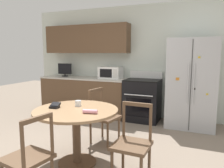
{
  "coord_description": "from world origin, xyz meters",
  "views": [
    {
      "loc": [
        1.62,
        -2.41,
        1.5
      ],
      "look_at": [
        0.13,
        1.15,
        0.95
      ],
      "focal_mm": 35.0,
      "sensor_mm": 36.0,
      "label": 1
    }
  ],
  "objects_px": {
    "candle_glass": "(78,104)",
    "countertop_tv": "(65,69)",
    "oven_range": "(142,100)",
    "microwave": "(111,73)",
    "dining_chair_far": "(103,117)",
    "refrigerator": "(192,83)",
    "dining_chair_near": "(29,158)",
    "wallet": "(55,106)",
    "dining_chair_right": "(132,144)"
  },
  "relations": [
    {
      "from": "candle_glass",
      "to": "countertop_tv",
      "type": "bearing_deg",
      "value": 128.47
    },
    {
      "from": "refrigerator",
      "to": "countertop_tv",
      "type": "height_order",
      "value": "refrigerator"
    },
    {
      "from": "wallet",
      "to": "candle_glass",
      "type": "bearing_deg",
      "value": 41.74
    },
    {
      "from": "refrigerator",
      "to": "dining_chair_far",
      "type": "bearing_deg",
      "value": -132.91
    },
    {
      "from": "countertop_tv",
      "to": "dining_chair_right",
      "type": "bearing_deg",
      "value": -42.7
    },
    {
      "from": "dining_chair_far",
      "to": "refrigerator",
      "type": "bearing_deg",
      "value": 147.35
    },
    {
      "from": "oven_range",
      "to": "dining_chair_far",
      "type": "relative_size",
      "value": 1.2
    },
    {
      "from": "candle_glass",
      "to": "dining_chair_near",
      "type": "bearing_deg",
      "value": -89.79
    },
    {
      "from": "dining_chair_far",
      "to": "oven_range",
      "type": "bearing_deg",
      "value": 179.12
    },
    {
      "from": "oven_range",
      "to": "wallet",
      "type": "height_order",
      "value": "oven_range"
    },
    {
      "from": "countertop_tv",
      "to": "dining_chair_far",
      "type": "xyz_separation_m",
      "value": [
        1.8,
        -1.51,
        -0.64
      ]
    },
    {
      "from": "dining_chair_right",
      "to": "dining_chair_far",
      "type": "relative_size",
      "value": 1.0
    },
    {
      "from": "refrigerator",
      "to": "dining_chair_right",
      "type": "relative_size",
      "value": 1.98
    },
    {
      "from": "refrigerator",
      "to": "oven_range",
      "type": "height_order",
      "value": "refrigerator"
    },
    {
      "from": "dining_chair_near",
      "to": "wallet",
      "type": "height_order",
      "value": "dining_chair_near"
    },
    {
      "from": "countertop_tv",
      "to": "wallet",
      "type": "bearing_deg",
      "value": -58.04
    },
    {
      "from": "dining_chair_right",
      "to": "dining_chair_far",
      "type": "distance_m",
      "value": 1.17
    },
    {
      "from": "countertop_tv",
      "to": "microwave",
      "type": "bearing_deg",
      "value": 1.01
    },
    {
      "from": "microwave",
      "to": "countertop_tv",
      "type": "bearing_deg",
      "value": -178.99
    },
    {
      "from": "refrigerator",
      "to": "dining_chair_far",
      "type": "xyz_separation_m",
      "value": [
        -1.31,
        -1.41,
        -0.46
      ]
    },
    {
      "from": "refrigerator",
      "to": "dining_chair_near",
      "type": "height_order",
      "value": "refrigerator"
    },
    {
      "from": "microwave",
      "to": "dining_chair_far",
      "type": "xyz_separation_m",
      "value": [
        0.52,
        -1.53,
        -0.6
      ]
    },
    {
      "from": "refrigerator",
      "to": "oven_range",
      "type": "bearing_deg",
      "value": 177.46
    },
    {
      "from": "refrigerator",
      "to": "microwave",
      "type": "bearing_deg",
      "value": 176.05
    },
    {
      "from": "dining_chair_far",
      "to": "candle_glass",
      "type": "distance_m",
      "value": 0.75
    },
    {
      "from": "oven_range",
      "to": "countertop_tv",
      "type": "bearing_deg",
      "value": 178.4
    },
    {
      "from": "microwave",
      "to": "countertop_tv",
      "type": "height_order",
      "value": "countertop_tv"
    },
    {
      "from": "countertop_tv",
      "to": "dining_chair_near",
      "type": "bearing_deg",
      "value": -61.25
    },
    {
      "from": "dining_chair_far",
      "to": "wallet",
      "type": "distance_m",
      "value": 0.98
    },
    {
      "from": "dining_chair_right",
      "to": "candle_glass",
      "type": "height_order",
      "value": "dining_chair_right"
    },
    {
      "from": "dining_chair_right",
      "to": "wallet",
      "type": "relative_size",
      "value": 6.29
    },
    {
      "from": "countertop_tv",
      "to": "dining_chair_far",
      "type": "relative_size",
      "value": 0.43
    },
    {
      "from": "dining_chair_right",
      "to": "wallet",
      "type": "distance_m",
      "value": 1.16
    },
    {
      "from": "dining_chair_far",
      "to": "candle_glass",
      "type": "bearing_deg",
      "value": 2.5
    },
    {
      "from": "oven_range",
      "to": "dining_chair_near",
      "type": "distance_m",
      "value": 3.09
    },
    {
      "from": "candle_glass",
      "to": "wallet",
      "type": "height_order",
      "value": "candle_glass"
    },
    {
      "from": "oven_range",
      "to": "candle_glass",
      "type": "xyz_separation_m",
      "value": [
        -0.37,
        -2.1,
        0.33
      ]
    },
    {
      "from": "countertop_tv",
      "to": "candle_glass",
      "type": "distance_m",
      "value": 2.77
    },
    {
      "from": "microwave",
      "to": "dining_chair_right",
      "type": "relative_size",
      "value": 0.58
    },
    {
      "from": "refrigerator",
      "to": "dining_chair_near",
      "type": "xyz_separation_m",
      "value": [
        -1.39,
        -3.03,
        -0.46
      ]
    },
    {
      "from": "dining_chair_far",
      "to": "candle_glass",
      "type": "relative_size",
      "value": 10.27
    },
    {
      "from": "refrigerator",
      "to": "wallet",
      "type": "distance_m",
      "value": 2.79
    },
    {
      "from": "oven_range",
      "to": "countertop_tv",
      "type": "xyz_separation_m",
      "value": [
        -2.09,
        0.06,
        0.61
      ]
    },
    {
      "from": "microwave",
      "to": "dining_chair_right",
      "type": "distance_m",
      "value": 2.8
    },
    {
      "from": "countertop_tv",
      "to": "wallet",
      "type": "xyz_separation_m",
      "value": [
        1.48,
        -2.37,
        -0.29
      ]
    },
    {
      "from": "refrigerator",
      "to": "wallet",
      "type": "relative_size",
      "value": 12.45
    },
    {
      "from": "dining_chair_near",
      "to": "wallet",
      "type": "bearing_deg",
      "value": 26.84
    },
    {
      "from": "countertop_tv",
      "to": "dining_chair_far",
      "type": "distance_m",
      "value": 2.44
    },
    {
      "from": "candle_glass",
      "to": "microwave",
      "type": "bearing_deg",
      "value": 101.21
    },
    {
      "from": "microwave",
      "to": "dining_chair_right",
      "type": "bearing_deg",
      "value": -61.6
    }
  ]
}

